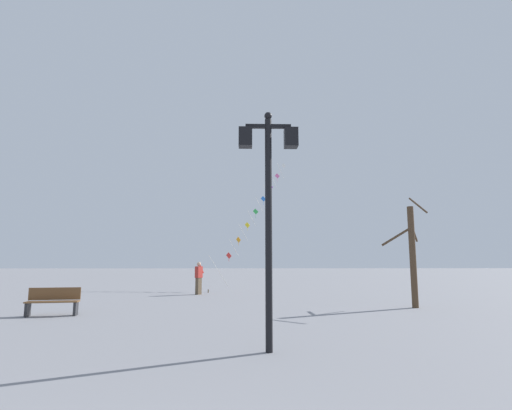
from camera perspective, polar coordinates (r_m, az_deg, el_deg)
ground_plane at (r=21.58m, az=-4.78°, el=-12.76°), size 160.00×160.00×0.00m
twin_lantern_lamp_post at (r=8.13m, az=1.81°, el=3.32°), size 1.23×0.28×4.87m
kite_train at (r=26.81m, az=-0.15°, el=-1.14°), size 5.21×7.36×9.35m
kite_flyer at (r=21.68m, az=-8.26°, el=-10.29°), size 0.46×0.60×1.71m
bare_tree at (r=16.53m, az=21.62°, el=-6.51°), size 1.59×2.23×4.24m
park_bench at (r=14.79m, az=-27.25°, el=-12.29°), size 1.65×0.70×0.89m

